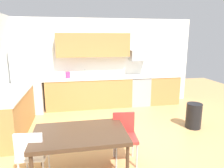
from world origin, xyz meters
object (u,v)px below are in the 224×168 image
object	(u,v)px
oven_range	(139,90)
trash_bin	(194,116)
chair_near_table	(124,134)
dining_table	(80,136)
chair_far_side	(32,153)
kettle	(68,75)
microwave	(139,56)
refrigerator	(29,83)

from	to	relation	value
oven_range	trash_bin	world-z (taller)	oven_range
oven_range	chair_near_table	xyz separation A→B (m)	(-1.23, -3.00, 0.05)
dining_table	chair_far_side	distance (m)	0.71
chair_far_side	oven_range	bearing A→B (deg)	51.30
trash_bin	kettle	world-z (taller)	kettle
oven_range	microwave	world-z (taller)	microwave
chair_far_side	refrigerator	bearing A→B (deg)	100.85
oven_range	chair_near_table	size ratio (longest dim) A/B	1.07
chair_near_table	chair_far_side	size ratio (longest dim) A/B	1.00
oven_range	kettle	size ratio (longest dim) A/B	4.55
dining_table	trash_bin	xyz separation A→B (m)	(2.72, 1.29, -0.37)
refrigerator	chair_far_side	bearing A→B (deg)	-79.15
trash_bin	chair_far_side	bearing A→B (deg)	-158.26
refrigerator	kettle	size ratio (longest dim) A/B	8.67
refrigerator	microwave	world-z (taller)	refrigerator
chair_near_table	refrigerator	bearing A→B (deg)	125.39
dining_table	chair_near_table	size ratio (longest dim) A/B	1.65
chair_near_table	chair_far_side	distance (m)	1.49
microwave	chair_near_table	bearing A→B (deg)	-111.61
oven_range	chair_far_side	distance (m)	4.28
chair_near_table	oven_range	bearing A→B (deg)	67.74
dining_table	chair_near_table	distance (m)	0.82
dining_table	trash_bin	world-z (taller)	dining_table
chair_near_table	kettle	world-z (taller)	kettle
refrigerator	chair_near_table	size ratio (longest dim) A/B	2.04
refrigerator	trash_bin	xyz separation A→B (m)	(4.03, -1.91, -0.57)
chair_far_side	kettle	world-z (taller)	kettle
refrigerator	trash_bin	size ratio (longest dim) A/B	2.89
kettle	microwave	bearing A→B (deg)	1.29
chair_near_table	trash_bin	world-z (taller)	chair_near_table
oven_range	trash_bin	distance (m)	2.12
trash_bin	microwave	bearing A→B (deg)	109.23
kettle	oven_range	bearing A→B (deg)	-1.29
oven_range	dining_table	distance (m)	3.84
microwave	chair_far_side	world-z (taller)	microwave
refrigerator	kettle	world-z (taller)	refrigerator
dining_table	trash_bin	bearing A→B (deg)	25.42
dining_table	oven_range	bearing A→B (deg)	58.74
microwave	chair_far_side	size ratio (longest dim) A/B	0.64
oven_range	dining_table	bearing A→B (deg)	-121.26
microwave	trash_bin	world-z (taller)	microwave
refrigerator	microwave	xyz separation A→B (m)	(3.30, 0.18, 0.70)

